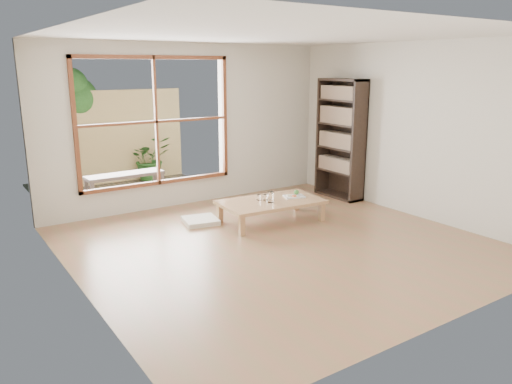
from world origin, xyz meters
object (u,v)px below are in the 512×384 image
(garden_bench, at_px, (125,177))
(low_table, at_px, (271,203))
(food_tray, at_px, (295,195))
(bookshelf, at_px, (341,139))

(garden_bench, bearing_deg, low_table, -63.74)
(low_table, relative_size, garden_bench, 1.16)
(food_tray, distance_m, garden_bench, 3.06)
(food_tray, bearing_deg, garden_bench, 142.52)
(low_table, xyz_separation_m, food_tray, (0.42, -0.03, 0.06))
(garden_bench, bearing_deg, bookshelf, -33.46)
(bookshelf, xyz_separation_m, garden_bench, (-3.16, 1.96, -0.63))
(bookshelf, height_order, garden_bench, bookshelf)
(low_table, distance_m, garden_bench, 2.82)
(bookshelf, xyz_separation_m, food_tray, (-1.43, -0.56, -0.67))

